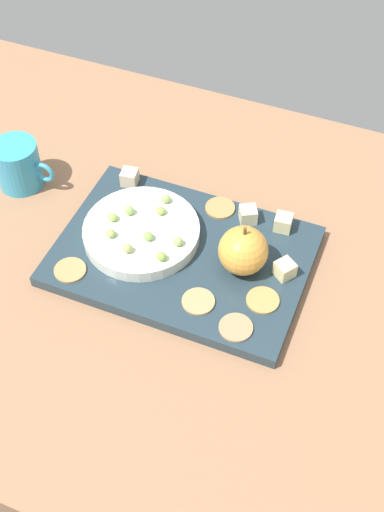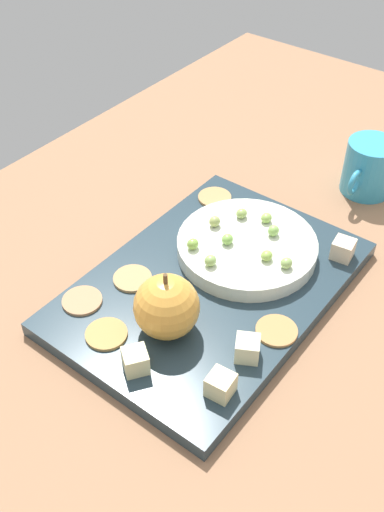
% 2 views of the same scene
% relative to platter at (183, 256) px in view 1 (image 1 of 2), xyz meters
% --- Properties ---
extents(table, '(1.41, 0.88, 0.05)m').
position_rel_platter_xyz_m(table, '(-0.05, -0.01, -0.03)').
color(table, '#986C4C').
rests_on(table, ground).
extents(platter, '(0.40, 0.27, 0.02)m').
position_rel_platter_xyz_m(platter, '(0.00, 0.00, 0.00)').
color(platter, '#263943').
rests_on(platter, table).
extents(serving_dish, '(0.19, 0.19, 0.02)m').
position_rel_platter_xyz_m(serving_dish, '(-0.07, 0.01, 0.02)').
color(serving_dish, white).
rests_on(serving_dish, platter).
extents(apple_whole, '(0.08, 0.08, 0.08)m').
position_rel_platter_xyz_m(apple_whole, '(0.10, 0.01, 0.05)').
color(apple_whole, gold).
rests_on(apple_whole, platter).
extents(apple_stem, '(0.01, 0.01, 0.01)m').
position_rel_platter_xyz_m(apple_stem, '(0.10, 0.01, 0.09)').
color(apple_stem, brown).
rests_on(apple_stem, apple_whole).
extents(cheese_cube_0, '(0.04, 0.04, 0.03)m').
position_rel_platter_xyz_m(cheese_cube_0, '(0.16, 0.02, 0.02)').
color(cheese_cube_0, beige).
rests_on(cheese_cube_0, platter).
extents(cheese_cube_1, '(0.03, 0.03, 0.03)m').
position_rel_platter_xyz_m(cheese_cube_1, '(0.13, 0.11, 0.02)').
color(cheese_cube_1, beige).
rests_on(cheese_cube_1, platter).
extents(cheese_cube_2, '(0.04, 0.04, 0.03)m').
position_rel_platter_xyz_m(cheese_cube_2, '(0.07, 0.10, 0.02)').
color(cheese_cube_2, beige).
rests_on(cheese_cube_2, platter).
extents(cheese_cube_3, '(0.03, 0.03, 0.03)m').
position_rel_platter_xyz_m(cheese_cube_3, '(-0.14, 0.11, 0.02)').
color(cheese_cube_3, beige).
rests_on(cheese_cube_3, platter).
extents(cracker_0, '(0.05, 0.05, 0.00)m').
position_rel_platter_xyz_m(cracker_0, '(0.06, -0.08, 0.01)').
color(cracker_0, tan).
rests_on(cracker_0, platter).
extents(cracker_1, '(0.05, 0.05, 0.00)m').
position_rel_platter_xyz_m(cracker_1, '(0.15, -0.04, 0.01)').
color(cracker_1, tan).
rests_on(cracker_1, platter).
extents(cracker_2, '(0.05, 0.05, 0.00)m').
position_rel_platter_xyz_m(cracker_2, '(-0.15, -0.10, 0.01)').
color(cracker_2, tan).
rests_on(cracker_2, platter).
extents(cracker_3, '(0.05, 0.05, 0.00)m').
position_rel_platter_xyz_m(cracker_3, '(0.13, -0.11, 0.01)').
color(cracker_3, tan).
rests_on(cracker_3, platter).
extents(cracker_4, '(0.05, 0.05, 0.00)m').
position_rel_platter_xyz_m(cracker_4, '(0.02, 0.11, 0.01)').
color(cracker_4, '#B6844C').
rests_on(cracker_4, platter).
extents(grape_0, '(0.02, 0.01, 0.01)m').
position_rel_platter_xyz_m(grape_0, '(-0.06, 0.05, 0.04)').
color(grape_0, '#97BD52').
rests_on(grape_0, serving_dish).
extents(grape_1, '(0.02, 0.01, 0.02)m').
position_rel_platter_xyz_m(grape_1, '(-0.07, -0.05, 0.04)').
color(grape_1, '#9FAF5F').
rests_on(grape_1, serving_dish).
extents(grape_2, '(0.02, 0.01, 0.01)m').
position_rel_platter_xyz_m(grape_2, '(-0.06, 0.07, 0.04)').
color(grape_2, '#93B561').
rests_on(grape_2, serving_dish).
extents(grape_3, '(0.02, 0.01, 0.02)m').
position_rel_platter_xyz_m(grape_3, '(-0.10, 0.03, 0.04)').
color(grape_3, '#90C45C').
rests_on(grape_3, serving_dish).
extents(grape_4, '(0.02, 0.01, 0.01)m').
position_rel_platter_xyz_m(grape_4, '(-0.02, -0.04, 0.04)').
color(grape_4, '#8CBA4D').
rests_on(grape_4, serving_dish).
extents(grape_5, '(0.02, 0.01, 0.01)m').
position_rel_platter_xyz_m(grape_5, '(-0.00, -0.01, 0.04)').
color(grape_5, '#96BA62').
rests_on(grape_5, serving_dish).
extents(grape_6, '(0.02, 0.01, 0.01)m').
position_rel_platter_xyz_m(grape_6, '(-0.11, -0.03, 0.04)').
color(grape_6, '#96B35B').
rests_on(grape_6, serving_dish).
extents(grape_7, '(0.02, 0.01, 0.01)m').
position_rel_platter_xyz_m(grape_7, '(-0.12, 0.00, 0.04)').
color(grape_7, '#98C059').
rests_on(grape_7, serving_dish).
extents(grape_8, '(0.02, 0.01, 0.01)m').
position_rel_platter_xyz_m(grape_8, '(-0.05, -0.01, 0.04)').
color(grape_8, '#88BF54').
rests_on(grape_8, serving_dish).
extents(cup, '(0.11, 0.08, 0.08)m').
position_rel_platter_xyz_m(cup, '(-0.33, 0.06, 0.03)').
color(cup, '#369CC5').
rests_on(cup, table).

